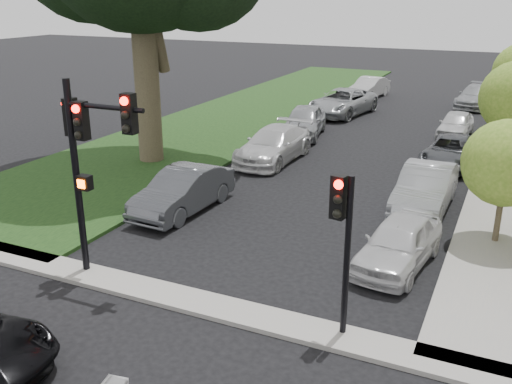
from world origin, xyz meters
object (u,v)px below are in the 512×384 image
at_px(small_tree_a, 507,163).
at_px(car_parked_1, 425,188).
at_px(car_parked_2, 452,151).
at_px(car_parked_5, 183,191).
at_px(car_parked_7, 304,121).
at_px(car_parked_9, 369,88).
at_px(car_parked_4, 476,96).
at_px(car_parked_3, 456,124).
at_px(car_parked_6, 274,145).
at_px(traffic_signal_main, 87,145).
at_px(car_parked_8, 342,102).
at_px(car_parked_0, 399,243).
at_px(traffic_signal_secondary, 343,227).

distance_m(small_tree_a, car_parked_1, 3.66).
height_order(car_parked_2, car_parked_5, car_parked_5).
relative_size(car_parked_7, car_parked_9, 1.07).
bearing_deg(car_parked_7, car_parked_4, 48.10).
xyz_separation_m(car_parked_3, car_parked_6, (-6.88, -8.19, 0.09)).
xyz_separation_m(small_tree_a, traffic_signal_main, (-9.59, -6.67, 1.07)).
bearing_deg(car_parked_1, traffic_signal_main, -128.40).
bearing_deg(car_parked_8, car_parked_3, -12.45).
relative_size(traffic_signal_main, car_parked_5, 1.16).
xyz_separation_m(traffic_signal_main, car_parked_6, (-0.06, 12.09, -2.88)).
distance_m(car_parked_5, car_parked_8, 18.11).
relative_size(car_parked_5, car_parked_8, 0.80).
height_order(car_parked_0, car_parked_8, car_parked_8).
xyz_separation_m(small_tree_a, car_parked_9, (-9.80, 23.11, -1.84)).
relative_size(small_tree_a, car_parked_6, 0.74).
distance_m(car_parked_2, car_parked_6, 7.82).
distance_m(car_parked_1, car_parked_6, 7.94).
xyz_separation_m(traffic_signal_main, car_parked_2, (7.32, 14.67, -2.99)).
bearing_deg(car_parked_1, car_parked_8, 117.83).
bearing_deg(car_parked_9, traffic_signal_secondary, -67.90).
height_order(small_tree_a, car_parked_3, small_tree_a).
height_order(car_parked_0, car_parked_2, car_parked_0).
relative_size(traffic_signal_main, traffic_signal_secondary, 1.40).
relative_size(car_parked_7, car_parked_8, 0.82).
bearing_deg(car_parked_4, car_parked_8, -133.46).
bearing_deg(car_parked_5, car_parked_3, 67.31).
relative_size(car_parked_0, car_parked_1, 0.85).
height_order(car_parked_1, car_parked_4, car_parked_1).
bearing_deg(car_parked_8, car_parked_4, 49.67).
bearing_deg(car_parked_6, traffic_signal_secondary, -59.12).
relative_size(car_parked_2, car_parked_8, 0.81).
bearing_deg(small_tree_a, traffic_signal_main, -145.19).
relative_size(car_parked_2, car_parked_7, 0.99).
height_order(car_parked_1, car_parked_5, car_parked_1).
distance_m(small_tree_a, traffic_signal_secondary, 7.31).
bearing_deg(car_parked_9, car_parked_8, -80.80).
bearing_deg(car_parked_7, car_parked_9, 78.73).
distance_m(traffic_signal_secondary, car_parked_8, 24.24).
bearing_deg(car_parked_9, car_parked_0, -64.92).
distance_m(traffic_signal_main, car_parked_3, 21.60).
bearing_deg(car_parked_1, traffic_signal_secondary, -92.04).
relative_size(small_tree_a, car_parked_0, 0.95).
xyz_separation_m(car_parked_2, car_parked_8, (-7.52, 8.46, 0.15)).
height_order(car_parked_0, car_parked_6, car_parked_6).
bearing_deg(traffic_signal_secondary, car_parked_7, 112.64).
relative_size(car_parked_3, car_parked_5, 0.85).
distance_m(traffic_signal_secondary, car_parked_7, 18.62).
bearing_deg(car_parked_1, small_tree_a, -38.96).
relative_size(traffic_signal_secondary, car_parked_0, 0.93).
distance_m(car_parked_1, car_parked_3, 11.56).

